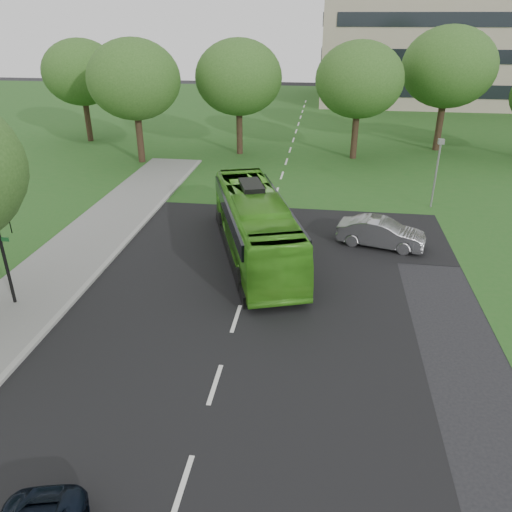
{
  "coord_description": "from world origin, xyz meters",
  "views": [
    {
      "loc": [
        3.14,
        -14.66,
        11.03
      ],
      "look_at": [
        0.45,
        4.58,
        1.6
      ],
      "focal_mm": 35.0,
      "sensor_mm": 36.0,
      "label": 1
    }
  ],
  "objects_px": {
    "camera_pole": "(437,164)",
    "bus": "(256,225)",
    "tree_park_a": "(134,80)",
    "tree_park_f": "(81,72)",
    "traffic_light": "(5,245)",
    "sedan": "(381,233)",
    "office_building": "(479,2)",
    "tree_park_d": "(449,67)",
    "tree_park_c": "(359,80)",
    "tree_park_b": "(239,77)"
  },
  "relations": [
    {
      "from": "tree_park_c",
      "to": "office_building",
      "type": "bearing_deg",
      "value": 64.21
    },
    {
      "from": "sedan",
      "to": "office_building",
      "type": "bearing_deg",
      "value": -2.59
    },
    {
      "from": "bus",
      "to": "camera_pole",
      "type": "distance_m",
      "value": 13.17
    },
    {
      "from": "tree_park_f",
      "to": "sedan",
      "type": "bearing_deg",
      "value": -39.18
    },
    {
      "from": "traffic_light",
      "to": "sedan",
      "type": "bearing_deg",
      "value": 46.65
    },
    {
      "from": "office_building",
      "to": "camera_pole",
      "type": "distance_m",
      "value": 48.03
    },
    {
      "from": "tree_park_b",
      "to": "tree_park_f",
      "type": "bearing_deg",
      "value": 169.31
    },
    {
      "from": "tree_park_d",
      "to": "traffic_light",
      "type": "bearing_deg",
      "value": -126.51
    },
    {
      "from": "bus",
      "to": "tree_park_c",
      "type": "bearing_deg",
      "value": 55.96
    },
    {
      "from": "tree_park_c",
      "to": "bus",
      "type": "distance_m",
      "value": 21.17
    },
    {
      "from": "tree_park_d",
      "to": "bus",
      "type": "relative_size",
      "value": 0.9
    },
    {
      "from": "tree_park_a",
      "to": "bus",
      "type": "relative_size",
      "value": 0.83
    },
    {
      "from": "tree_park_d",
      "to": "bus",
      "type": "height_order",
      "value": "tree_park_d"
    },
    {
      "from": "tree_park_b",
      "to": "tree_park_c",
      "type": "distance_m",
      "value": 9.8
    },
    {
      "from": "traffic_light",
      "to": "camera_pole",
      "type": "relative_size",
      "value": 1.1
    },
    {
      "from": "bus",
      "to": "traffic_light",
      "type": "height_order",
      "value": "traffic_light"
    },
    {
      "from": "tree_park_a",
      "to": "tree_park_f",
      "type": "bearing_deg",
      "value": 138.64
    },
    {
      "from": "tree_park_b",
      "to": "traffic_light",
      "type": "bearing_deg",
      "value": -100.68
    },
    {
      "from": "office_building",
      "to": "traffic_light",
      "type": "distance_m",
      "value": 68.48
    },
    {
      "from": "tree_park_a",
      "to": "sedan",
      "type": "distance_m",
      "value": 23.83
    },
    {
      "from": "tree_park_d",
      "to": "tree_park_a",
      "type": "bearing_deg",
      "value": -163.13
    },
    {
      "from": "tree_park_a",
      "to": "tree_park_d",
      "type": "xyz_separation_m",
      "value": [
        24.88,
        7.55,
        0.53
      ]
    },
    {
      "from": "bus",
      "to": "tree_park_f",
      "type": "bearing_deg",
      "value": 111.79
    },
    {
      "from": "office_building",
      "to": "camera_pole",
      "type": "bearing_deg",
      "value": -104.73
    },
    {
      "from": "bus",
      "to": "sedan",
      "type": "bearing_deg",
      "value": -1.26
    },
    {
      "from": "office_building",
      "to": "tree_park_d",
      "type": "distance_m",
      "value": 31.87
    },
    {
      "from": "camera_pole",
      "to": "tree_park_a",
      "type": "bearing_deg",
      "value": 142.43
    },
    {
      "from": "office_building",
      "to": "tree_park_a",
      "type": "height_order",
      "value": "office_building"
    },
    {
      "from": "tree_park_b",
      "to": "tree_park_f",
      "type": "distance_m",
      "value": 15.4
    },
    {
      "from": "tree_park_c",
      "to": "tree_park_d",
      "type": "xyz_separation_m",
      "value": [
        7.51,
        3.95,
        0.68
      ]
    },
    {
      "from": "tree_park_a",
      "to": "office_building",
      "type": "bearing_deg",
      "value": 48.06
    },
    {
      "from": "tree_park_a",
      "to": "traffic_light",
      "type": "distance_m",
      "value": 22.99
    },
    {
      "from": "tree_park_c",
      "to": "tree_park_f",
      "type": "height_order",
      "value": "tree_park_c"
    },
    {
      "from": "tree_park_c",
      "to": "camera_pole",
      "type": "relative_size",
      "value": 2.16
    },
    {
      "from": "sedan",
      "to": "tree_park_a",
      "type": "bearing_deg",
      "value": 65.95
    },
    {
      "from": "traffic_light",
      "to": "camera_pole",
      "type": "height_order",
      "value": "traffic_light"
    },
    {
      "from": "camera_pole",
      "to": "bus",
      "type": "bearing_deg",
      "value": -157.88
    },
    {
      "from": "traffic_light",
      "to": "tree_park_a",
      "type": "bearing_deg",
      "value": 115.41
    },
    {
      "from": "office_building",
      "to": "tree_park_b",
      "type": "height_order",
      "value": "office_building"
    },
    {
      "from": "office_building",
      "to": "tree_park_a",
      "type": "xyz_separation_m",
      "value": [
        -33.83,
        -37.64,
        -6.02
      ]
    },
    {
      "from": "tree_park_c",
      "to": "sedan",
      "type": "distance_m",
      "value": 18.78
    },
    {
      "from": "tree_park_a",
      "to": "tree_park_c",
      "type": "distance_m",
      "value": 17.74
    },
    {
      "from": "sedan",
      "to": "traffic_light",
      "type": "height_order",
      "value": "traffic_light"
    },
    {
      "from": "sedan",
      "to": "traffic_light",
      "type": "relative_size",
      "value": 0.95
    },
    {
      "from": "office_building",
      "to": "tree_park_f",
      "type": "bearing_deg",
      "value": -143.16
    },
    {
      "from": "tree_park_f",
      "to": "camera_pole",
      "type": "bearing_deg",
      "value": -26.24
    },
    {
      "from": "tree_park_a",
      "to": "tree_park_f",
      "type": "distance_m",
      "value": 10.06
    },
    {
      "from": "tree_park_c",
      "to": "camera_pole",
      "type": "xyz_separation_m",
      "value": [
        4.5,
        -11.45,
        -3.55
      ]
    },
    {
      "from": "tree_park_a",
      "to": "sedan",
      "type": "height_order",
      "value": "tree_park_a"
    },
    {
      "from": "sedan",
      "to": "camera_pole",
      "type": "height_order",
      "value": "camera_pole"
    }
  ]
}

